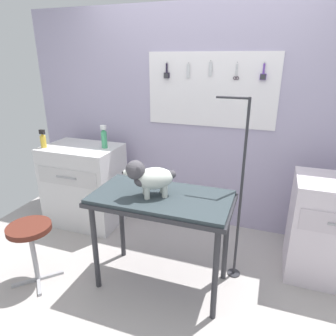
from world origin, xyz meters
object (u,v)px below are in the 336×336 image
Objects in this scene: spray_bottle_short at (43,140)px; counter_left at (85,185)px; stool at (30,236)px; dog at (149,177)px; cabinet_right at (333,230)px; grooming_arm at (239,201)px; grooming_table at (161,205)px.

counter_left is at bearing 24.93° from spray_bottle_short.
dog is at bearing 17.67° from stool.
spray_bottle_short is (-0.52, 0.86, 0.54)m from stool.
dog is at bearing -155.94° from cabinet_right.
cabinet_right is at bearing -2.29° from counter_left.
grooming_arm is at bearing 22.37° from stool.
counter_left is 1.03m from stool.
counter_left is at bearing 99.78° from stool.
stool is at bearing -162.33° from dog.
dog is at bearing -152.05° from grooming_table.
counter_left is 4.69× the size of spray_bottle_short.
dog is 0.43× the size of cabinet_right.
cabinet_right is (1.39, 0.62, -0.53)m from dog.
grooming_arm is at bearing 28.84° from grooming_table.
cabinet_right is (1.31, 0.58, -0.29)m from grooming_table.
spray_bottle_short is (-1.53, 0.52, 0.25)m from grooming_table.
dog is 1.11m from stool.
stool is (-1.56, -0.64, -0.27)m from grooming_arm.
dog is at bearing -21.20° from spray_bottle_short.
dog is 1.41m from counter_left.
grooming_table is 2.02× the size of stool.
grooming_arm is 2.86× the size of stool.
cabinet_right is at bearing 19.88° from grooming_arm.
counter_left is 0.65m from spray_bottle_short.
cabinet_right is at bearing 23.81° from grooming_table.
stool is at bearing -161.45° from grooming_table.
grooming_arm reaches higher than stool.
stool is 2.80× the size of spray_bottle_short.
stool is (-1.01, -0.34, -0.29)m from grooming_table.
spray_bottle_short is at bearing -178.79° from cabinet_right.
grooming_arm is 4.04× the size of dog.
counter_left reaches higher than stool.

